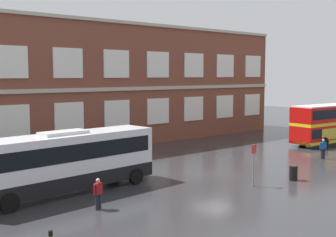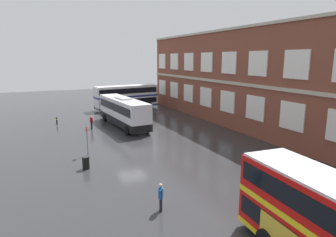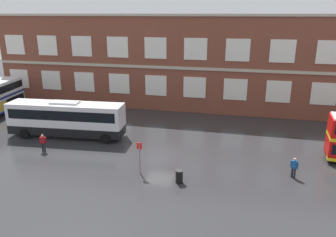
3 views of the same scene
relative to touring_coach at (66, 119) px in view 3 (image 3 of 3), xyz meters
name	(u,v)px [view 3 (image 3 of 3)]	position (x,y,z in m)	size (l,w,h in m)	color
ground_plane	(165,146)	(10.58, -0.32, -1.91)	(120.00, 120.00, 0.00)	#2B2B2D
brick_terminal_building	(181,62)	(9.00, 15.66, 4.11)	(50.99, 8.19, 12.33)	brown
touring_coach	(66,119)	(0.00, 0.00, 0.00)	(12.16, 3.62, 3.80)	silver
waiting_passenger	(294,167)	(21.97, -4.17, -0.98)	(0.61, 0.40, 1.70)	black
second_passenger	(43,142)	(-0.16, -4.11, -0.98)	(0.64, 0.33, 1.70)	black
bus_stand_flag	(140,155)	(10.00, -6.31, -0.27)	(0.44, 0.10, 2.70)	slate
station_litter_bin	(179,176)	(13.38, -7.02, -1.39)	(0.60, 0.60, 1.03)	black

